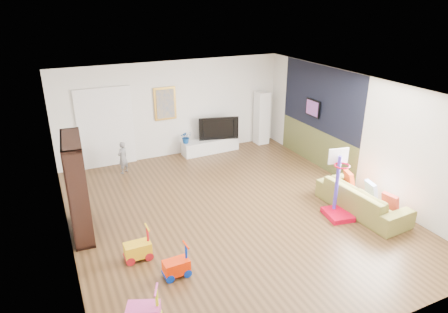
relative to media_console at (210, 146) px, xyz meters
name	(u,v)px	position (x,y,z in m)	size (l,w,h in m)	color
floor	(232,212)	(-0.98, -3.45, -0.20)	(6.50, 7.50, 0.00)	brown
ceiling	(233,88)	(-0.98, -3.45, 2.50)	(6.50, 7.50, 0.00)	white
wall_back	(174,109)	(-0.98, 0.30, 1.15)	(6.50, 0.00, 2.70)	silver
wall_front	(366,256)	(-0.98, -7.20, 1.15)	(6.50, 0.00, 2.70)	silver
wall_left	(62,184)	(-4.23, -3.45, 1.15)	(0.00, 7.50, 2.70)	white
wall_right	(356,132)	(2.27, -3.45, 1.15)	(0.00, 7.50, 2.70)	silver
navy_accent	(320,98)	(2.25, -2.05, 1.65)	(0.01, 3.20, 1.70)	black
olive_wainscot	(316,147)	(2.25, -2.05, 0.30)	(0.01, 3.20, 1.00)	brown
doorway	(106,129)	(-2.88, 0.26, 0.85)	(1.45, 0.06, 2.10)	white
painting_back	(165,104)	(-1.23, 0.26, 1.35)	(0.62, 0.06, 0.92)	gold
artwork_right	(313,108)	(2.19, -1.85, 1.35)	(0.04, 0.56, 0.46)	#7F3F8C
media_console	(210,146)	(0.00, 0.00, 0.00)	(1.70, 0.42, 0.40)	silver
tall_cabinet	(262,118)	(1.76, 0.06, 0.62)	(0.38, 0.38, 1.63)	white
bookshelf	(78,187)	(-3.96, -2.87, 0.78)	(0.35, 1.33, 1.95)	black
sofa	(362,199)	(1.56, -4.59, 0.10)	(2.07, 0.81, 0.60)	olive
basketball_hoop	(341,185)	(0.96, -4.56, 0.54)	(0.50, 0.61, 1.47)	#BE0020
ride_on_yellow	(137,244)	(-3.20, -4.22, 0.11)	(0.46, 0.28, 0.61)	yellow
ride_on_orange	(176,262)	(-2.74, -4.94, 0.09)	(0.43, 0.26, 0.57)	#F92C00
ride_on_pink	(143,307)	(-3.49, -5.74, 0.11)	(0.46, 0.29, 0.62)	#DA409E
child	(123,158)	(-2.64, -0.40, 0.23)	(0.31, 0.21, 0.86)	slate
tv	(218,127)	(0.26, 0.01, 0.53)	(1.16, 0.15, 0.67)	black
vase_plant	(186,137)	(-0.74, 0.01, 0.38)	(0.33, 0.28, 0.36)	navy
pillow_left	(390,202)	(1.74, -5.16, 0.28)	(0.09, 0.34, 0.34)	#B5372A
pillow_center	(371,190)	(1.78, -4.59, 0.28)	(0.09, 0.35, 0.35)	silver
pillow_right	(349,179)	(1.73, -3.96, 0.28)	(0.09, 0.35, 0.35)	red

